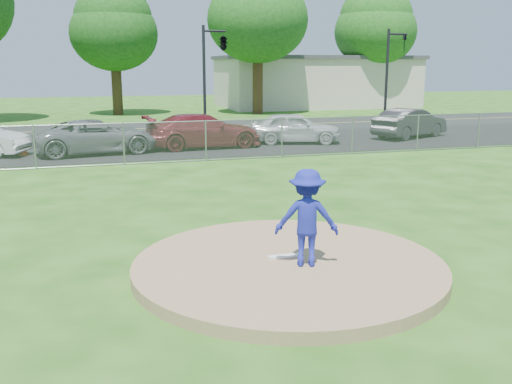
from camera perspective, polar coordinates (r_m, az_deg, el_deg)
The scene contains 18 objects.
ground at distance 19.43m, azimuth -6.71°, elevation 2.04°, with size 120.00×120.00×0.00m, color #1F4F11.
pitchers_mound at distance 10.01m, azimuth 3.28°, elevation -7.44°, with size 5.40×5.40×0.20m, color #90734F.
pitching_rubber at distance 10.14m, azimuth 2.90°, elevation -6.44°, with size 0.60×0.15×0.04m, color white.
chain_link_fence at distance 21.27m, azimuth -7.69°, elevation 4.97°, with size 40.00×0.06×1.50m, color gray.
parking_lot at distance 25.78m, azimuth -9.21°, elevation 4.57°, with size 50.00×8.00×0.01m, color black.
street at distance 33.18m, azimuth -10.90°, elevation 6.26°, with size 60.00×7.00×0.01m, color black.
commercial_building at distance 50.64m, azimuth 5.93°, elevation 10.96°, with size 16.40×9.40×4.30m.
tree_center at distance 43.00m, azimuth -14.06°, elevation 16.14°, with size 6.16×6.16×9.84m.
tree_right at distance 42.82m, azimuth 0.17°, elevation 18.10°, with size 7.28×7.28×11.63m.
tree_far_right at distance 49.73m, azimuth 11.88°, elevation 16.39°, with size 6.72×6.72×10.74m.
traffic_signal_center at distance 31.68m, azimuth -3.49°, elevation 14.52°, with size 1.42×2.48×5.60m.
traffic_signal_right at distance 35.43m, azimuth 13.31°, elevation 11.98°, with size 1.28×0.20×5.60m.
pitcher at distance 9.57m, azimuth 5.10°, elevation -2.59°, with size 1.07×0.61×1.65m, color #1B2398.
traffic_cone at distance 24.54m, azimuth -22.28°, elevation 4.21°, with size 0.35×0.35×0.68m, color #FF490D.
parked_car_gray at distance 24.07m, azimuth -15.61°, elevation 5.37°, with size 2.28×4.94×1.37m, color slate.
parked_car_darkred at distance 24.92m, azimuth -5.28°, elevation 6.12°, with size 2.05×5.05×1.47m, color maroon.
parked_car_pearl at distance 26.37m, azimuth 3.90°, elevation 6.44°, with size 1.67×4.16×1.42m, color silver.
parked_car_charcoal at distance 29.39m, azimuth 15.15°, elevation 6.68°, with size 1.51×4.34×1.43m, color #29292C.
Camera 1 is at (-3.21, -8.84, 3.52)m, focal length 40.00 mm.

